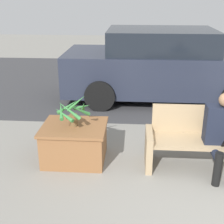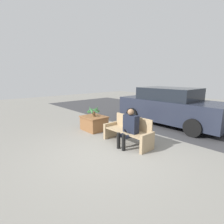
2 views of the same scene
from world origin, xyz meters
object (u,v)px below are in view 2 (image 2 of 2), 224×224
potted_plant (94,110)px  parked_car (170,107)px  planter_box (94,123)px  person_seated (129,127)px  bench (128,131)px

potted_plant → parked_car: (1.51, 2.97, 0.01)m
planter_box → person_seated: bearing=-5.9°
person_seated → parked_car: size_ratio=0.25×
person_seated → parked_car: parked_car is taller
parked_car → person_seated: bearing=-80.5°
planter_box → potted_plant: 0.48m
potted_plant → person_seated: bearing=-5.9°
planter_box → parked_car: (1.51, 2.97, 0.49)m
planter_box → potted_plant: bearing=69.7°
bench → potted_plant: bearing=179.1°
bench → parked_car: bearing=96.6°
bench → planter_box: bench is taller
bench → person_seated: bearing=-43.7°
person_seated → potted_plant: size_ratio=2.12×
bench → potted_plant: size_ratio=3.06×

